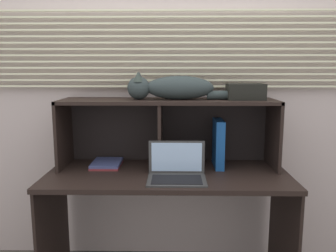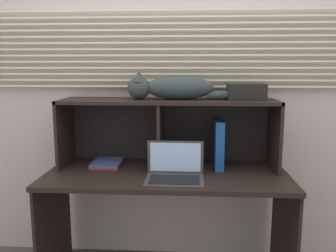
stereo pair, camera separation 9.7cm
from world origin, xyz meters
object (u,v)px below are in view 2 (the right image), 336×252
at_px(laptop, 175,172).
at_px(storage_box, 246,92).
at_px(cat, 173,88).
at_px(book_stack, 107,163).
at_px(binder_upright, 219,144).

distance_m(laptop, storage_box, 0.70).
xyz_separation_m(cat, laptop, (0.03, -0.26, -0.49)).
bearing_deg(book_stack, binder_upright, 0.14).
bearing_deg(binder_upright, storage_box, 0.00).
xyz_separation_m(book_stack, storage_box, (0.92, 0.00, 0.49)).
distance_m(cat, book_stack, 0.68).
height_order(laptop, storage_box, storage_box).
bearing_deg(book_stack, cat, 0.24).
distance_m(book_stack, storage_box, 1.04).
bearing_deg(storage_box, binder_upright, 180.00).
xyz_separation_m(laptop, book_stack, (-0.47, 0.26, -0.03)).
relative_size(book_stack, storage_box, 1.02).
bearing_deg(laptop, storage_box, 30.45).
bearing_deg(cat, storage_box, 0.00).
bearing_deg(cat, laptop, -84.24).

